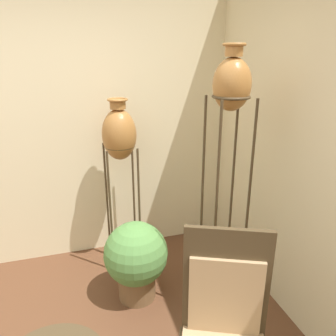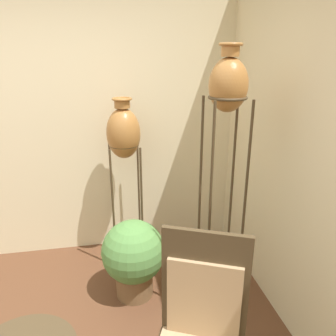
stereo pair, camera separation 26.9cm
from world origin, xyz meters
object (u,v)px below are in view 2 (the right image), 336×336
object	(u,v)px
vase_stand_medium	(124,136)
chair	(200,336)
potted_plant	(133,256)
vase_stand_tall	(228,97)

from	to	relation	value
vase_stand_medium	chair	distance (m)	1.79
chair	potted_plant	distance (m)	1.15
potted_plant	chair	bearing A→B (deg)	-77.01
vase_stand_tall	chair	distance (m)	1.45
vase_stand_tall	chair	size ratio (longest dim) A/B	1.78
vase_stand_medium	potted_plant	world-z (taller)	vase_stand_medium
vase_stand_tall	chair	xyz separation A→B (m)	(-0.40, -0.86, -1.09)
vase_stand_medium	potted_plant	bearing A→B (deg)	-89.00
vase_stand_tall	vase_stand_medium	xyz separation A→B (m)	(-0.66, 0.78, -0.42)
vase_stand_tall	chair	world-z (taller)	vase_stand_tall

